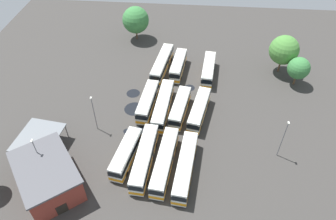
{
  "coord_description": "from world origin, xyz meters",
  "views": [
    {
      "loc": [
        49.35,
        3.52,
        46.96
      ],
      "look_at": [
        0.92,
        -0.82,
        1.59
      ],
      "focal_mm": 33.66,
      "sensor_mm": 36.0,
      "label": 1
    }
  ],
  "objects_px": {
    "bus_row0_slot1": "(178,65)",
    "bus_row1_slot0": "(148,102)",
    "bus_row0_slot0": "(162,64)",
    "bus_row2_slot2": "(165,161)",
    "bus_row1_slot1": "(163,105)",
    "bus_row2_slot3": "(185,166)",
    "lamp_post_near_entrance": "(94,112)",
    "bus_row1_slot3": "(199,110)",
    "tree_west_edge": "(136,20)",
    "bus_row1_slot2": "(180,108)",
    "depot_building": "(48,177)",
    "tree_northwest": "(299,68)",
    "bus_row0_slot3": "(208,70)",
    "tree_south_edge": "(284,50)",
    "lamp_post_far_corner": "(283,138)",
    "maintenance_shelter": "(38,137)",
    "lamp_post_mid_lot": "(38,156)",
    "bus_row2_slot1": "(145,157)",
    "bus_row2_slot0": "(126,154)"
  },
  "relations": [
    {
      "from": "lamp_post_far_corner",
      "to": "bus_row0_slot0",
      "type": "bearing_deg",
      "value": -136.12
    },
    {
      "from": "bus_row1_slot1",
      "to": "tree_south_edge",
      "type": "xyz_separation_m",
      "value": [
        -17.42,
        27.33,
        4.27
      ]
    },
    {
      "from": "bus_row1_slot2",
      "to": "bus_row0_slot1",
      "type": "bearing_deg",
      "value": -174.91
    },
    {
      "from": "bus_row1_slot1",
      "to": "tree_west_edge",
      "type": "height_order",
      "value": "tree_west_edge"
    },
    {
      "from": "bus_row0_slot0",
      "to": "bus_row2_slot2",
      "type": "bearing_deg",
      "value": 6.74
    },
    {
      "from": "bus_row1_slot3",
      "to": "tree_south_edge",
      "type": "height_order",
      "value": "tree_south_edge"
    },
    {
      "from": "bus_row2_slot1",
      "to": "tree_northwest",
      "type": "xyz_separation_m",
      "value": [
        -26.79,
        32.1,
        2.66
      ]
    },
    {
      "from": "maintenance_shelter",
      "to": "lamp_post_near_entrance",
      "type": "bearing_deg",
      "value": 123.91
    },
    {
      "from": "bus_row2_slot0",
      "to": "bus_row2_slot1",
      "type": "bearing_deg",
      "value": 80.73
    },
    {
      "from": "bus_row1_slot1",
      "to": "depot_building",
      "type": "relative_size",
      "value": 0.92
    },
    {
      "from": "bus_row0_slot3",
      "to": "tree_south_edge",
      "type": "relative_size",
      "value": 1.21
    },
    {
      "from": "bus_row0_slot1",
      "to": "maintenance_shelter",
      "type": "relative_size",
      "value": 1.16
    },
    {
      "from": "bus_row1_slot0",
      "to": "tree_northwest",
      "type": "bearing_deg",
      "value": 109.07
    },
    {
      "from": "bus_row1_slot3",
      "to": "tree_west_edge",
      "type": "height_order",
      "value": "tree_west_edge"
    },
    {
      "from": "bus_row0_slot3",
      "to": "bus_row1_slot3",
      "type": "height_order",
      "value": "same"
    },
    {
      "from": "bus_row0_slot0",
      "to": "bus_row1_slot1",
      "type": "bearing_deg",
      "value": 6.6
    },
    {
      "from": "lamp_post_near_entrance",
      "to": "lamp_post_far_corner",
      "type": "height_order",
      "value": "lamp_post_far_corner"
    },
    {
      "from": "lamp_post_near_entrance",
      "to": "tree_northwest",
      "type": "xyz_separation_m",
      "value": [
        -18.76,
        43.12,
        -0.07
      ]
    },
    {
      "from": "bus_row0_slot0",
      "to": "tree_northwest",
      "type": "distance_m",
      "value": 32.2
    },
    {
      "from": "bus_row0_slot1",
      "to": "tree_west_edge",
      "type": "relative_size",
      "value": 1.17
    },
    {
      "from": "bus_row1_slot2",
      "to": "bus_row2_slot0",
      "type": "distance_m",
      "value": 16.05
    },
    {
      "from": "bus_row1_slot0",
      "to": "lamp_post_mid_lot",
      "type": "xyz_separation_m",
      "value": [
        18.64,
        -16.1,
        2.85
      ]
    },
    {
      "from": "bus_row0_slot1",
      "to": "bus_row1_slot0",
      "type": "height_order",
      "value": "same"
    },
    {
      "from": "bus_row1_slot0",
      "to": "depot_building",
      "type": "relative_size",
      "value": 0.75
    },
    {
      "from": "maintenance_shelter",
      "to": "tree_south_edge",
      "type": "bearing_deg",
      "value": 121.16
    },
    {
      "from": "bus_row2_slot1",
      "to": "tree_west_edge",
      "type": "height_order",
      "value": "tree_west_edge"
    },
    {
      "from": "bus_row0_slot0",
      "to": "bus_row1_slot0",
      "type": "distance_m",
      "value": 14.64
    },
    {
      "from": "tree_south_edge",
      "to": "lamp_post_near_entrance",
      "type": "bearing_deg",
      "value": -59.5
    },
    {
      "from": "bus_row2_slot3",
      "to": "lamp_post_near_entrance",
      "type": "relative_size",
      "value": 1.68
    },
    {
      "from": "bus_row0_slot3",
      "to": "bus_row1_slot2",
      "type": "relative_size",
      "value": 1.05
    },
    {
      "from": "lamp_post_mid_lot",
      "to": "bus_row1_slot0",
      "type": "bearing_deg",
      "value": 139.18
    },
    {
      "from": "tree_northwest",
      "to": "tree_south_edge",
      "type": "bearing_deg",
      "value": -150.2
    },
    {
      "from": "bus_row1_slot0",
      "to": "bus_row1_slot3",
      "type": "xyz_separation_m",
      "value": [
        1.67,
        11.12,
        0.0
      ]
    },
    {
      "from": "lamp_post_far_corner",
      "to": "tree_west_edge",
      "type": "height_order",
      "value": "tree_west_edge"
    },
    {
      "from": "bus_row1_slot1",
      "to": "tree_northwest",
      "type": "bearing_deg",
      "value": 112.43
    },
    {
      "from": "bus_row0_slot3",
      "to": "maintenance_shelter",
      "type": "xyz_separation_m",
      "value": [
        26.32,
        -31.84,
        1.39
      ]
    },
    {
      "from": "bus_row0_slot1",
      "to": "tree_west_edge",
      "type": "xyz_separation_m",
      "value": [
        -15.07,
        -12.9,
        3.92
      ]
    },
    {
      "from": "bus_row1_slot2",
      "to": "bus_row1_slot0",
      "type": "bearing_deg",
      "value": -100.75
    },
    {
      "from": "lamp_post_mid_lot",
      "to": "bus_row1_slot2",
      "type": "bearing_deg",
      "value": 126.75
    },
    {
      "from": "bus_row2_slot3",
      "to": "tree_west_edge",
      "type": "height_order",
      "value": "tree_west_edge"
    },
    {
      "from": "bus_row0_slot3",
      "to": "lamp_post_far_corner",
      "type": "bearing_deg",
      "value": 28.56
    },
    {
      "from": "lamp_post_mid_lot",
      "to": "lamp_post_near_entrance",
      "type": "xyz_separation_m",
      "value": [
        -11.5,
        6.59,
        -0.11
      ]
    },
    {
      "from": "bus_row1_slot3",
      "to": "lamp_post_near_entrance",
      "type": "xyz_separation_m",
      "value": [
        5.47,
        -20.63,
        2.74
      ]
    },
    {
      "from": "tree_northwest",
      "to": "bus_row1_slot1",
      "type": "bearing_deg",
      "value": -67.57
    },
    {
      "from": "bus_row0_slot0",
      "to": "tree_west_edge",
      "type": "xyz_separation_m",
      "value": [
        -14.62,
        -8.86,
        3.91
      ]
    },
    {
      "from": "bus_row1_slot2",
      "to": "bus_row2_slot3",
      "type": "xyz_separation_m",
      "value": [
        15.14,
        1.89,
        0.0
      ]
    },
    {
      "from": "tree_south_edge",
      "to": "bus_row0_slot1",
      "type": "bearing_deg",
      "value": -84.36
    },
    {
      "from": "bus_row1_slot2",
      "to": "tree_northwest",
      "type": "bearing_deg",
      "value": 116.02
    },
    {
      "from": "bus_row0_slot1",
      "to": "bus_row1_slot1",
      "type": "relative_size",
      "value": 0.78
    },
    {
      "from": "bus_row0_slot0",
      "to": "bus_row2_slot2",
      "type": "distance_m",
      "value": 30.45
    }
  ]
}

